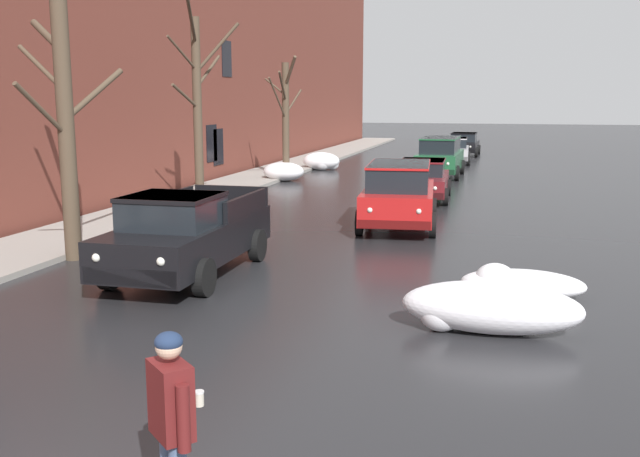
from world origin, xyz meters
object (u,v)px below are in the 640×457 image
Objects in this scene: pickup_truck_black_approaching_near_lane at (186,234)px; suv_red_parked_kerbside_close at (399,193)px; bare_tree_mid_block at (198,107)px; suv_green_parked_far_down_block at (440,155)px; sedan_silver_queued_behind_truck at (453,150)px; sedan_black_at_far_intersection at (464,143)px; bare_tree_far_down_block at (286,117)px; sedan_maroon_parked_kerbside_mid at (422,179)px; bare_tree_second_along_sidewalk at (65,122)px; pedestrian_with_coffee at (172,416)px.

suv_red_parked_kerbside_close reaches higher than pickup_truck_black_approaching_near_lane.
suv_green_parked_far_down_block is (6.38, 12.63, -2.34)m from bare_tree_mid_block.
sedan_silver_queued_behind_truck is 1.01× the size of sedan_black_at_far_intersection.
suv_green_parked_far_down_block is at bearing 27.96° from bare_tree_far_down_block.
sedan_maroon_parked_kerbside_mid is at bearing 36.92° from bare_tree_mid_block.
bare_tree_far_down_block is 17.29m from pickup_truck_black_approaching_near_lane.
bare_tree_second_along_sidewalk is 9.05m from suv_red_parked_kerbside_close.
bare_tree_mid_block is 1.54× the size of sedan_maroon_parked_kerbside_mid.
bare_tree_second_along_sidewalk reaches higher than pedestrian_with_coffee.
suv_red_parked_kerbside_close is 2.59× the size of pedestrian_with_coffee.
sedan_silver_queued_behind_truck is (0.08, 7.12, -0.24)m from suv_green_parked_far_down_block.
suv_green_parked_far_down_block is at bearing 90.59° from sedan_maroon_parked_kerbside_mid.
sedan_black_at_far_intersection is at bearing 88.73° from suv_green_parked_far_down_block.
sedan_silver_queued_behind_truck is at bearing -91.99° from sedan_black_at_far_intersection.
pickup_truck_black_approaching_near_lane is 7.45m from suv_red_parked_kerbside_close.
bare_tree_second_along_sidewalk is 33.35m from sedan_black_at_far_intersection.
suv_green_parked_far_down_block is 1.15× the size of sedan_silver_queued_behind_truck.
suv_green_parked_far_down_block is at bearing -91.27° from sedan_black_at_far_intersection.
suv_green_parked_far_down_block is at bearing 80.82° from pickup_truck_black_approaching_near_lane.
sedan_maroon_parked_kerbside_mid is at bearing 74.97° from pickup_truck_black_approaching_near_lane.
suv_green_parked_far_down_block is at bearing 63.21° from bare_tree_mid_block.
suv_red_parked_kerbside_close is at bearing 41.74° from bare_tree_second_along_sidewalk.
bare_tree_mid_block is 3.78× the size of pedestrian_with_coffee.
sedan_maroon_parked_kerbside_mid and sedan_silver_queued_behind_truck have the same top height.
suv_red_parked_kerbside_close reaches higher than sedan_silver_queued_behind_truck.
bare_tree_far_down_block is 8.08m from sedan_maroon_parked_kerbside_mid.
sedan_maroon_parked_kerbside_mid is at bearing -90.01° from sedan_silver_queued_behind_truck.
pedestrian_with_coffee is at bearing -65.66° from pickup_truck_black_approaching_near_lane.
pickup_truck_black_approaching_near_lane is (3.17, -0.77, -2.20)m from bare_tree_second_along_sidewalk.
suv_red_parked_kerbside_close is (6.49, -1.04, -2.34)m from bare_tree_mid_block.
sedan_black_at_far_intersection is (0.21, 20.83, -0.00)m from sedan_maroon_parked_kerbside_mid.
suv_green_parked_far_down_block is at bearing 90.88° from pedestrian_with_coffee.
bare_tree_mid_block is 1.62× the size of sedan_black_at_far_intersection.
pickup_truck_black_approaching_near_lane is 1.23× the size of sedan_silver_queued_behind_truck.
bare_tree_mid_block is 14.34m from suv_green_parked_far_down_block.
bare_tree_mid_block is 6.98m from suv_red_parked_kerbside_close.
bare_tree_mid_block reaches higher than pickup_truck_black_approaching_near_lane.
pedestrian_with_coffee is at bearing -89.43° from sedan_silver_queued_behind_truck.
sedan_maroon_parked_kerbside_mid is at bearing 60.92° from bare_tree_second_along_sidewalk.
suv_green_parked_far_down_block is (3.28, 20.30, 0.11)m from pickup_truck_black_approaching_near_lane.
bare_tree_second_along_sidewalk is at bearing -138.26° from suv_red_parked_kerbside_close.
suv_green_parked_far_down_block is (6.40, 3.40, -1.80)m from bare_tree_far_down_block.
bare_tree_far_down_block reaches higher than suv_red_parked_kerbside_close.
sedan_silver_queued_behind_truck is 5.93m from sedan_black_at_far_intersection.
bare_tree_far_down_block is 17.87m from sedan_black_at_far_intersection.
bare_tree_mid_block is 20.94m from sedan_silver_queued_behind_truck.
bare_tree_second_along_sidewalk is at bearing 127.47° from pedestrian_with_coffee.
pedestrian_with_coffee reaches higher than sedan_maroon_parked_kerbside_mid.
bare_tree_far_down_block reaches higher than sedan_silver_queued_behind_truck.
sedan_black_at_far_intersection is 2.33× the size of pedestrian_with_coffee.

